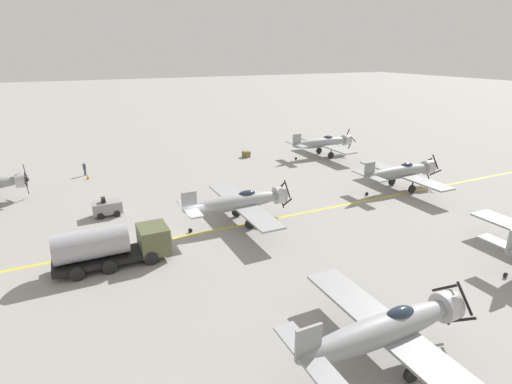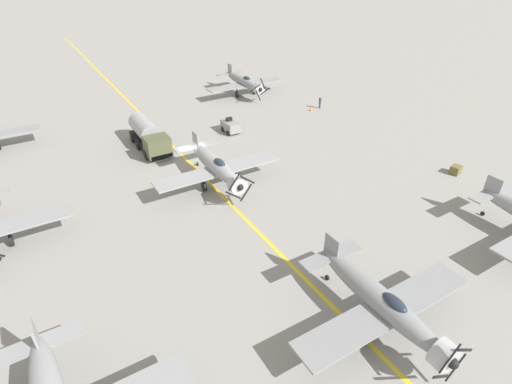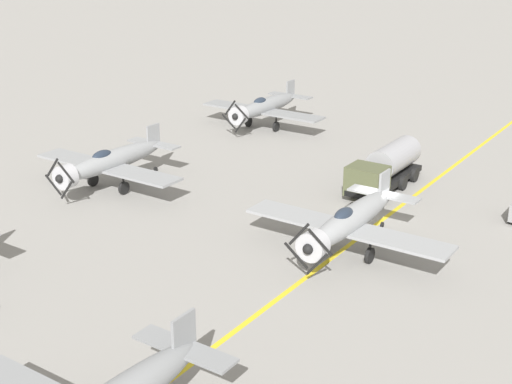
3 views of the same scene
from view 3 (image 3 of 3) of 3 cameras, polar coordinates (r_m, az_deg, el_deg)
The scene contains 6 objects.
ground_plane at distance 44.54m, azimuth 9.50°, elevation -2.66°, with size 400.00×400.00×0.00m, color gray.
taxiway_stripe at distance 44.54m, azimuth 9.50°, elevation -2.65°, with size 0.30×160.00×0.01m, color yellow.
airplane_mid_right at distance 50.46m, azimuth -11.58°, elevation 2.41°, with size 12.00×9.98×3.65m.
airplane_mid_center at distance 39.72m, azimuth 7.47°, elevation -2.31°, with size 12.00×9.98×3.65m.
airplane_near_right at distance 64.96m, azimuth 0.67°, elevation 6.84°, with size 12.00×9.98×3.65m.
fuel_tanker at distance 50.46m, azimuth 10.32°, elevation 1.90°, with size 2.67×8.00×2.98m.
Camera 3 is at (-16.58, 37.58, 17.22)m, focal length 50.00 mm.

